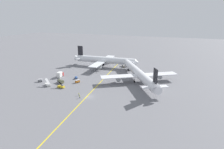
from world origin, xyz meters
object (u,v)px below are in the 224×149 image
pushback_tug (124,65)px  ground_crew_marshaller_foreground (79,94)px  airliner_being_pushed (138,73)px  airliner_at_gate_left (105,60)px  gse_baggage_cart_near_cluster (77,81)px  ground_crew_wing_walker_right (80,96)px  gse_belt_loader_portside (61,86)px  gse_stair_truck_yellow (48,84)px  gse_fuel_bowser_stubby (60,81)px  gse_catering_truck_tall (60,74)px  gse_baggage_cart_trailing (40,80)px  gse_gpu_cart_small (76,78)px

pushback_tug → ground_crew_marshaller_foreground: bearing=-93.0°
airliner_being_pushed → pushback_tug: 35.37m
airliner_at_gate_left → ground_crew_marshaller_foreground: 58.66m
gse_baggage_cart_near_cluster → ground_crew_wing_walker_right: bearing=-55.6°
gse_belt_loader_portside → gse_stair_truck_yellow: gse_stair_truck_yellow is taller
gse_fuel_bowser_stubby → pushback_tug: bearing=65.5°
gse_belt_loader_portside → gse_catering_truck_tall: bearing=127.7°
airliner_at_gate_left → gse_baggage_cart_near_cluster: size_ratio=17.16×
gse_belt_loader_portside → gse_baggage_cart_near_cluster: gse_belt_loader_portside is taller
airliner_being_pushed → gse_catering_truck_tall: size_ratio=8.61×
airliner_at_gate_left → ground_crew_wing_walker_right: (12.73, -59.98, -4.34)m
gse_baggage_cart_trailing → gse_catering_truck_tall: bearing=66.1°
airliner_at_gate_left → pushback_tug: 15.81m
gse_belt_loader_portside → ground_crew_marshaller_foreground: 16.11m
gse_stair_truck_yellow → gse_catering_truck_tall: bearing=101.8°
gse_stair_truck_yellow → gse_baggage_cart_near_cluster: 17.20m
gse_belt_loader_portside → ground_crew_marshaller_foreground: size_ratio=3.20×
gse_gpu_cart_small → gse_catering_truck_tall: bearing=-177.1°
airliner_being_pushed → ground_crew_marshaller_foreground: size_ratio=34.38×
gse_catering_truck_tall → gse_baggage_cart_near_cluster: 17.44m
gse_belt_loader_portside → ground_crew_marshaller_foreground: bearing=-20.7°
airliner_being_pushed → gse_baggage_cart_near_cluster: 37.57m
gse_baggage_cart_near_cluster → gse_gpu_cart_small: 7.63m
airliner_being_pushed → gse_gpu_cart_small: bearing=-163.7°
gse_baggage_cart_trailing → ground_crew_wing_walker_right: 37.19m
airliner_at_gate_left → gse_baggage_cart_trailing: 53.12m
gse_gpu_cart_small → ground_crew_marshaller_foreground: gse_gpu_cart_small is taller
gse_baggage_cart_near_cluster → gse_gpu_cart_small: (-4.79, 5.93, -0.07)m
gse_baggage_cart_trailing → gse_belt_loader_portside: bearing=-12.0°
airliner_being_pushed → gse_stair_truck_yellow: size_ratio=10.84×
gse_catering_truck_tall → pushback_tug: bearing=53.2°
gse_belt_loader_portside → gse_stair_truck_yellow: 9.18m
airliner_at_gate_left → ground_crew_marshaller_foreground: size_ratio=34.28×
gse_gpu_cart_small → ground_crew_marshaller_foreground: (15.88, -22.58, 0.01)m
airliner_at_gate_left → gse_gpu_cart_small: size_ratio=21.59×
gse_belt_loader_portside → gse_gpu_cart_small: 16.90m
gse_baggage_cart_trailing → gse_fuel_bowser_stubby: (13.11, 2.48, 0.47)m
gse_catering_truck_tall → gse_stair_truck_yellow: size_ratio=1.26×
gse_belt_loader_portside → gse_catering_truck_tall: (-12.60, 16.29, 0.93)m
gse_fuel_bowser_stubby → ground_crew_marshaller_foreground: gse_fuel_bowser_stubby is taller
gse_fuel_bowser_stubby → gse_gpu_cart_small: (4.19, 10.54, -0.54)m
gse_belt_loader_portside → gse_baggage_cart_near_cluster: (3.98, 10.95, 0.04)m
gse_belt_loader_portside → gse_baggage_cart_near_cluster: size_ratio=1.60×
ground_crew_marshaller_foreground → airliner_at_gate_left: bearing=100.6°
pushback_tug → gse_baggage_cart_trailing: size_ratio=2.71×
gse_baggage_cart_trailing → gse_stair_truck_yellow: gse_stair_truck_yellow is taller
gse_baggage_cart_trailing → gse_catering_truck_tall: gse_catering_truck_tall is taller
gse_catering_truck_tall → ground_crew_wing_walker_right: (29.67, -24.47, -0.84)m
gse_fuel_bowser_stubby → gse_baggage_cart_near_cluster: 10.11m
ground_crew_wing_walker_right → airliner_being_pushed: bearing=60.9°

